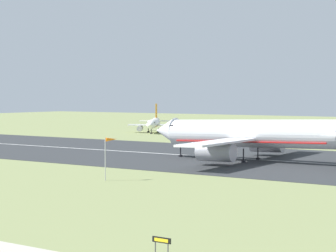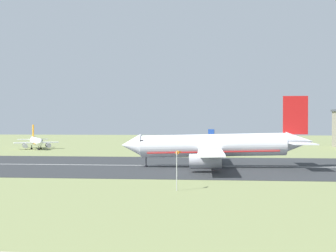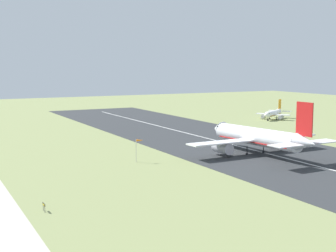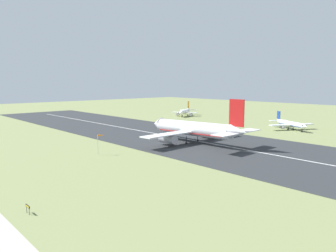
% 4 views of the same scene
% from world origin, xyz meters
% --- Properties ---
extents(ground_plane, '(602.95, 602.95, 0.00)m').
position_xyz_m(ground_plane, '(0.00, 54.43, 0.00)').
color(ground_plane, '#7A8451').
extents(runway_strip, '(362.95, 54.71, 0.06)m').
position_xyz_m(runway_strip, '(0.00, 108.86, 0.03)').
color(runway_strip, '#2B2D30').
rests_on(runway_strip, ground_plane).
extents(runway_centreline, '(326.65, 0.70, 0.01)m').
position_xyz_m(runway_centreline, '(0.00, 108.86, 0.07)').
color(runway_centreline, silver).
rests_on(runway_centreline, runway_strip).
extents(airplane_landing, '(46.68, 46.58, 17.40)m').
position_xyz_m(airplane_landing, '(-14.32, 105.54, 5.25)').
color(airplane_landing, white).
rests_on(airplane_landing, ground_plane).
extents(airplane_parked_east, '(19.17, 23.00, 9.72)m').
position_xyz_m(airplane_parked_east, '(-85.47, 172.61, 3.03)').
color(airplane_parked_east, white).
rests_on(airplane_parked_east, ground_plane).
extents(windsock_pole, '(1.20, 2.19, 6.54)m').
position_xyz_m(windsock_pole, '(-20.16, 68.58, 5.78)').
color(windsock_pole, '#B7B7BC').
rests_on(windsock_pole, ground_plane).
extents(runway_sign, '(1.77, 0.13, 1.59)m').
position_xyz_m(runway_sign, '(13.03, 34.02, 1.22)').
color(runway_sign, '#4C4C51').
rests_on(runway_sign, ground_plane).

